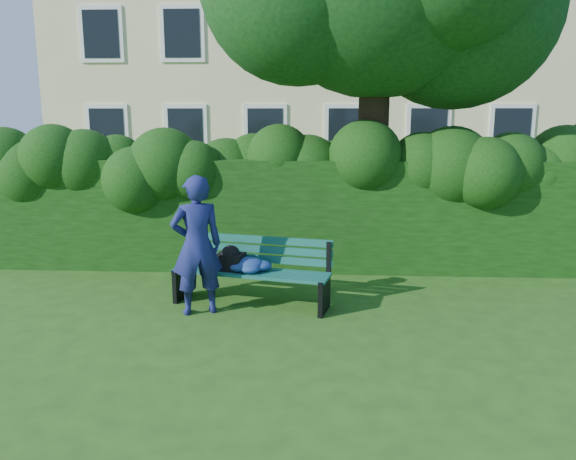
{
  "coord_description": "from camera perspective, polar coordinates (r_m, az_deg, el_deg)",
  "views": [
    {
      "loc": [
        0.42,
        -6.93,
        2.51
      ],
      "look_at": [
        0.0,
        0.6,
        0.95
      ],
      "focal_mm": 35.0,
      "sensor_mm": 36.0,
      "label": 1
    }
  ],
  "objects": [
    {
      "name": "ground",
      "position": [
        7.38,
        -0.26,
        -8.2
      ],
      "size": [
        80.0,
        80.0,
        0.0
      ],
      "primitive_type": "plane",
      "color": "#294F19",
      "rests_on": "ground"
    },
    {
      "name": "hedge",
      "position": [
        9.28,
        0.55,
        1.7
      ],
      "size": [
        10.0,
        1.0,
        1.8
      ],
      "color": "#11330B",
      "rests_on": "ground"
    },
    {
      "name": "man_reading",
      "position": [
        7.15,
        -9.25,
        -1.55
      ],
      "size": [
        0.76,
        0.64,
        1.78
      ],
      "primitive_type": "imported",
      "rotation": [
        0.0,
        0.0,
        3.53
      ],
      "color": "navy",
      "rests_on": "ground"
    },
    {
      "name": "apartment_building",
      "position": [
        21.2,
        2.16,
        21.18
      ],
      "size": [
        16.0,
        8.08,
        12.0
      ],
      "color": "beige",
      "rests_on": "ground"
    },
    {
      "name": "park_bench",
      "position": [
        7.52,
        -4.06,
        -3.85
      ],
      "size": [
        2.17,
        1.0,
        0.89
      ],
      "rotation": [
        0.0,
        0.0,
        -0.22
      ],
      "color": "#0F4B3D",
      "rests_on": "ground"
    }
  ]
}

